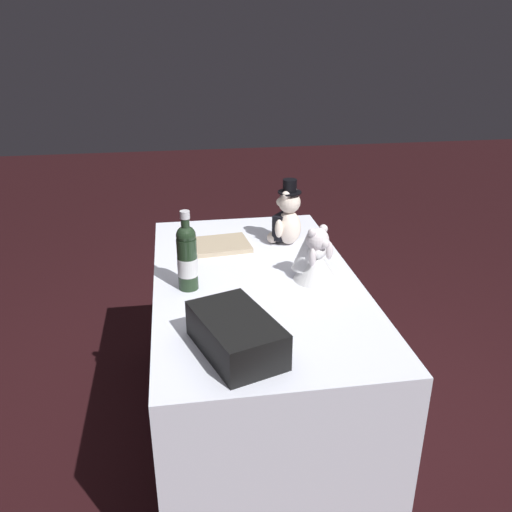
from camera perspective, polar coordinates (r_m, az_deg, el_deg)
ground_plane at (r=2.58m, az=0.00°, el=-18.29°), size 12.00×12.00×0.00m
reception_table at (r=2.33m, az=0.00°, el=-11.12°), size 1.44×0.81×0.78m
teddy_bear_groom at (r=2.45m, az=3.33°, el=3.99°), size 0.16×0.15×0.30m
teddy_bear_bride at (r=2.12m, az=6.17°, el=-0.04°), size 0.23×0.21×0.22m
champagne_bottle at (r=2.02m, az=-7.36°, el=-0.07°), size 0.08×0.08×0.31m
signing_pen at (r=2.70m, az=2.73°, el=3.34°), size 0.15×0.01×0.01m
gift_case_black at (r=1.66m, az=-2.15°, el=-8.36°), size 0.39×0.30×0.12m
guestbook at (r=2.44m, az=-3.95°, el=1.17°), size 0.24×0.29×0.02m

